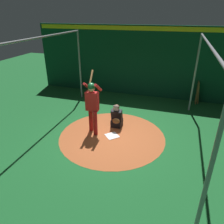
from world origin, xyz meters
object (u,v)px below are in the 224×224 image
home_plate (112,136)px  bat_rack (197,93)px  batter (92,103)px  catcher (117,118)px

home_plate → bat_rack: (-4.19, 2.97, 0.48)m
home_plate → bat_rack: bearing=144.7°
batter → bat_rack: 5.60m
catcher → home_plate: bearing=3.0°
home_plate → batter: size_ratio=0.19×
batter → catcher: batter is taller
home_plate → catcher: 0.80m
home_plate → catcher: catcher is taller
batter → bat_rack: batter is taller
batter → catcher: (-0.66, 0.69, -0.81)m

